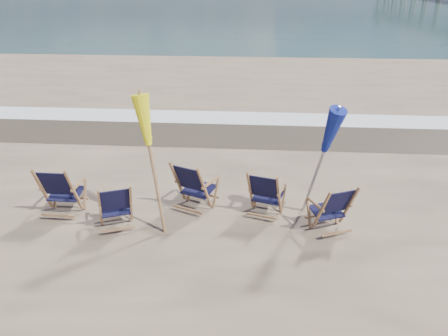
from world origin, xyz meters
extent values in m
cube|color=silver|center=(0.00, 8.30, 0.00)|extent=(200.00, 1.40, 0.01)
cube|color=#42362A|center=(0.00, 6.80, 0.00)|extent=(200.00, 2.60, 0.00)
cylinder|color=olive|center=(-1.14, 1.42, 1.23)|extent=(0.06, 0.06, 2.45)
cone|color=yellow|center=(-1.14, 1.42, 1.98)|extent=(0.30, 0.30, 0.85)
cylinder|color=#A5A5AD|center=(1.70, 1.96, 1.19)|extent=(0.06, 0.06, 2.37)
cone|color=navy|center=(1.70, 1.96, 1.90)|extent=(0.30, 0.30, 0.85)
camera|label=1|loc=(0.58, -5.28, 4.20)|focal=35.00mm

